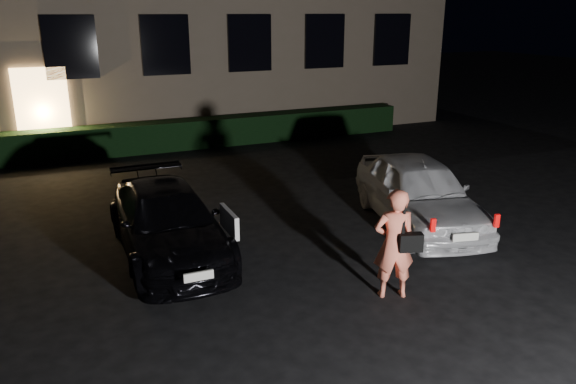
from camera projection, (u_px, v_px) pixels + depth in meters
name	position (u px, v px, depth m)	size (l,w,h in m)	color
ground	(351.00, 313.00, 7.68)	(80.00, 80.00, 0.00)	black
hedge	(175.00, 135.00, 16.69)	(15.00, 0.70, 0.85)	black
sedan	(167.00, 222.00, 9.42)	(1.71, 4.03, 1.14)	black
hatch	(419.00, 192.00, 10.71)	(2.41, 4.13, 1.32)	silver
man	(395.00, 244.00, 7.92)	(0.69, 0.57, 1.63)	#F07357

